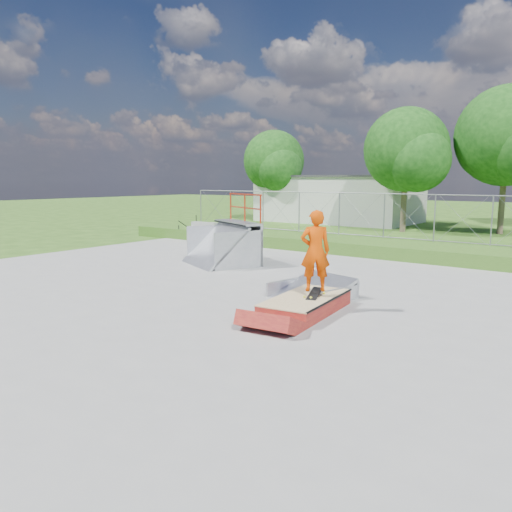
{
  "coord_description": "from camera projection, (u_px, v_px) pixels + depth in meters",
  "views": [
    {
      "loc": [
        7.86,
        -8.58,
        2.85
      ],
      "look_at": [
        1.05,
        0.52,
        1.1
      ],
      "focal_mm": 35.0,
      "sensor_mm": 36.0,
      "label": 1
    }
  ],
  "objects": [
    {
      "name": "ground",
      "position": [
        208.0,
        300.0,
        11.87
      ],
      "size": [
        120.0,
        120.0,
        0.0
      ],
      "primitive_type": "plane",
      "color": "#2E5217",
      "rests_on": "ground"
    },
    {
      "name": "concrete_pad",
      "position": [
        208.0,
        299.0,
        11.87
      ],
      "size": [
        20.0,
        16.0,
        0.04
      ],
      "primitive_type": "cube",
      "color": "gray",
      "rests_on": "ground"
    },
    {
      "name": "grass_berm",
      "position": [
        373.0,
        247.0,
        19.35
      ],
      "size": [
        24.0,
        3.0,
        0.5
      ],
      "primitive_type": "cube",
      "color": "#2E5217",
      "rests_on": "ground"
    },
    {
      "name": "grind_box",
      "position": [
        306.0,
        305.0,
        10.71
      ],
      "size": [
        1.4,
        2.51,
        0.36
      ],
      "rotation": [
        0.0,
        0.0,
        0.1
      ],
      "color": "maroon",
      "rests_on": "concrete_pad"
    },
    {
      "name": "quarter_pipe",
      "position": [
        219.0,
        230.0,
        16.61
      ],
      "size": [
        2.98,
        2.8,
        2.36
      ],
      "primitive_type": null,
      "rotation": [
        0.0,
        0.0,
        -0.42
      ],
      "color": "#A7AAAF",
      "rests_on": "concrete_pad"
    },
    {
      "name": "flat_bank_ramp",
      "position": [
        312.0,
        289.0,
        11.95
      ],
      "size": [
        1.9,
        1.98,
        0.48
      ],
      "primitive_type": null,
      "rotation": [
        0.0,
        0.0,
        -0.23
      ],
      "color": "#A7AAAF",
      "rests_on": "concrete_pad"
    },
    {
      "name": "skateboard",
      "position": [
        314.0,
        294.0,
        10.75
      ],
      "size": [
        0.45,
        0.82,
        0.13
      ],
      "primitive_type": "cube",
      "rotation": [
        0.14,
        0.0,
        0.31
      ],
      "color": "black",
      "rests_on": "grind_box"
    },
    {
      "name": "skater",
      "position": [
        315.0,
        254.0,
        10.62
      ],
      "size": [
        0.76,
        0.71,
        1.74
      ],
      "primitive_type": "imported",
      "rotation": [
        0.0,
        0.0,
        3.78
      ],
      "color": "#D73F02",
      "rests_on": "grind_box"
    },
    {
      "name": "concrete_stairs",
      "position": [
        198.0,
        231.0,
        23.73
      ],
      "size": [
        1.5,
        1.6,
        0.8
      ],
      "primitive_type": null,
      "color": "gray",
      "rests_on": "ground"
    },
    {
      "name": "chain_link_fence",
      "position": [
        384.0,
        216.0,
        19.97
      ],
      "size": [
        20.0,
        0.06,
        1.8
      ],
      "primitive_type": null,
      "color": "gray",
      "rests_on": "grass_berm"
    },
    {
      "name": "utility_building_flat",
      "position": [
        339.0,
        199.0,
        33.79
      ],
      "size": [
        10.0,
        6.0,
        3.0
      ],
      "primitive_type": "cube",
      "color": "beige",
      "rests_on": "ground"
    },
    {
      "name": "tree_left_near",
      "position": [
        409.0,
        153.0,
        26.38
      ],
      "size": [
        4.76,
        4.48,
        6.65
      ],
      "color": "brown",
      "rests_on": "ground"
    },
    {
      "name": "tree_center",
      "position": [
        512.0,
        139.0,
        25.16
      ],
      "size": [
        5.44,
        5.12,
        7.6
      ],
      "color": "brown",
      "rests_on": "ground"
    },
    {
      "name": "tree_left_far",
      "position": [
        275.0,
        163.0,
        33.95
      ],
      "size": [
        4.42,
        4.16,
        6.18
      ],
      "color": "brown",
      "rests_on": "ground"
    }
  ]
}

